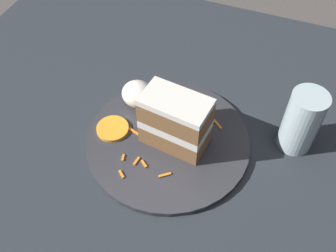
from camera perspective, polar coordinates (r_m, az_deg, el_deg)
ground_plane at (r=0.72m, az=3.37°, el=-6.15°), size 6.00×6.00×0.00m
dining_table at (r=0.71m, az=3.43°, el=-5.42°), size 1.13×0.94×0.03m
plate at (r=0.71m, az=-0.00°, el=-2.16°), size 0.29×0.29×0.01m
cake_slice at (r=0.66m, az=1.08°, el=0.69°), size 0.12×0.08×0.11m
cream_dollop at (r=0.74m, az=-4.39°, el=4.64°), size 0.06×0.06×0.05m
orange_garnish at (r=0.72m, az=-8.21°, el=-0.65°), size 0.06×0.06×0.01m
carrot_shreds_scatter at (r=0.69m, az=-1.94°, el=-3.62°), size 0.16×0.18×0.00m
drinking_glass at (r=0.71m, az=18.66°, el=0.22°), size 0.06×0.06×0.12m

